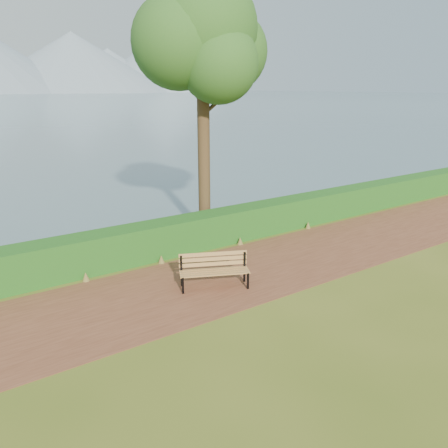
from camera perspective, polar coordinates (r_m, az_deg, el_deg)
ground at (r=11.20m, az=1.60°, el=-7.29°), size 140.00×140.00×0.00m
path at (r=11.42m, az=0.73°, el=-6.74°), size 40.00×3.40×0.01m
hedge at (r=13.07m, az=-4.99°, el=-1.29°), size 32.00×0.85×1.00m
bench at (r=10.66m, az=-1.32°, el=-5.76°), size 1.73×1.13×0.84m
tree at (r=13.76m, az=-2.88°, el=23.26°), size 4.25×3.56×8.18m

